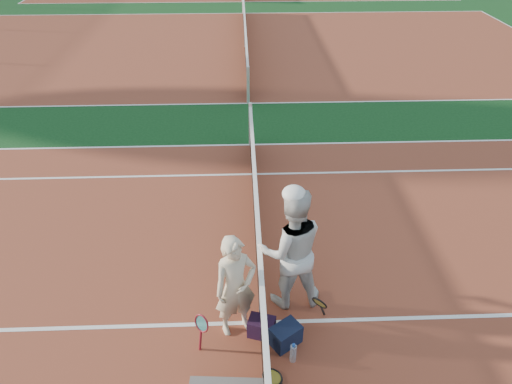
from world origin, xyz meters
TOP-DOWN VIEW (x-y plane):
  - ground at (0.00, 0.00)m, footprint 130.00×130.00m
  - court_main at (0.00, 0.00)m, footprint 23.77×10.97m
  - court_far_a at (0.00, 13.50)m, footprint 23.77×10.97m
  - net_main at (0.00, 0.00)m, footprint 0.10×10.98m
  - net_far_a at (0.00, 13.50)m, footprint 0.10×10.98m
  - player_a at (-0.35, -0.07)m, footprint 0.71×0.60m
  - player_b at (0.45, 0.47)m, footprint 1.05×0.85m
  - racket_red at (-0.82, -0.37)m, footprint 0.30×0.27m
  - racket_black_held at (0.83, -0.04)m, footprint 0.39×0.39m
  - racket_spare at (0.11, -0.91)m, footprint 0.62×0.62m
  - sports_bag_navy at (0.33, -0.36)m, footprint 0.49×0.46m
  - sports_bag_purple at (0.00, -0.20)m, footprint 0.42×0.35m
  - water_bottle at (0.41, -0.65)m, footprint 0.09×0.09m

SIDE VIEW (x-z plane):
  - ground at x=0.00m, z-range 0.00..0.00m
  - court_main at x=0.00m, z-range 0.00..0.01m
  - court_far_a at x=0.00m, z-range 0.00..0.01m
  - racket_spare at x=0.11m, z-range 0.00..0.03m
  - sports_bag_purple at x=0.00m, z-range 0.00..0.30m
  - water_bottle at x=0.41m, z-range 0.00..0.30m
  - sports_bag_navy at x=0.33m, z-range 0.00..0.32m
  - racket_black_held at x=0.83m, z-range 0.00..0.55m
  - racket_red at x=-0.82m, z-range 0.00..0.60m
  - net_main at x=0.00m, z-range 0.00..1.02m
  - net_far_a at x=0.00m, z-range 0.00..1.02m
  - player_a at x=-0.35m, z-range 0.00..1.66m
  - player_b at x=0.45m, z-range 0.00..2.02m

